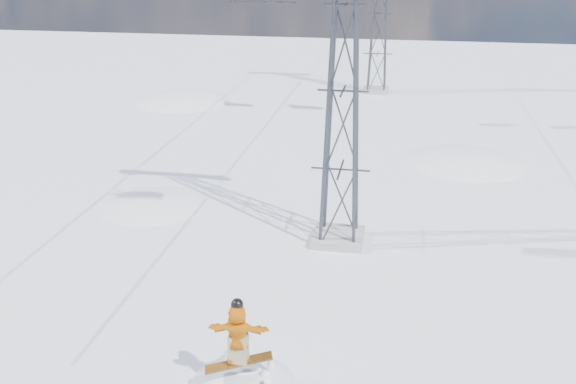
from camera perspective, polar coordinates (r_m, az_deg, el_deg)
name	(u,v)px	position (r m, az deg, el deg)	size (l,w,h in m)	color
ground	(272,376)	(16.62, -1.46, -16.04)	(120.00, 120.00, 0.00)	white
snow_terrain	(267,282)	(40.13, -1.84, -8.02)	(39.00, 37.00, 22.00)	white
lift_tower_near	(343,92)	(21.51, 4.91, 8.87)	(5.20, 1.80, 11.43)	#999999
lift_tower_far	(380,14)	(46.18, 8.16, 15.40)	(5.20, 1.80, 11.43)	#999999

